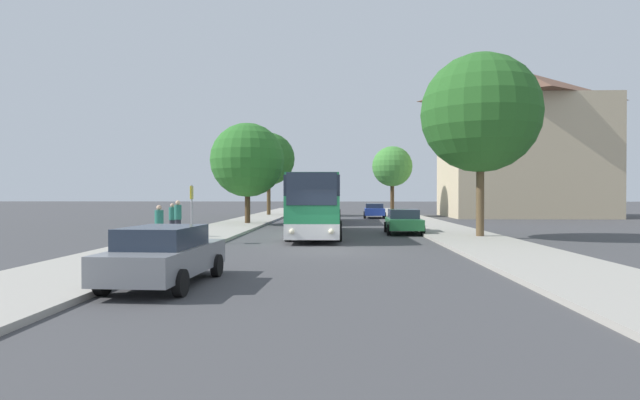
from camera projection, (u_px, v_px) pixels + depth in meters
ground_plane at (328, 251)px, 20.15m from camera, size 300.00×300.00×0.00m
sidewalk_left at (158, 248)px, 20.41m from camera, size 4.00×120.00×0.15m
sidewalk_right at (504, 250)px, 19.89m from camera, size 4.00×120.00×0.15m
building_right_background at (522, 144)px, 51.14m from camera, size 15.31×10.17×14.95m
bus_front at (315, 204)px, 27.79m from camera, size 2.93×12.09×3.28m
bus_middle at (323, 202)px, 40.98m from camera, size 2.98×10.35×3.18m
parked_car_left_curb at (165, 254)px, 12.45m from camera, size 2.16×4.54×1.48m
parked_car_right_near at (403, 221)px, 28.98m from camera, size 2.18×4.22×1.42m
parked_car_right_far at (374, 210)px, 48.74m from camera, size 2.26×4.60×1.42m
bus_stop_sign at (192, 206)px, 22.88m from camera, size 0.08×0.45×2.57m
pedestrian_waiting_near at (178, 218)px, 25.16m from camera, size 0.36×0.36×1.84m
pedestrian_waiting_far at (172, 219)px, 26.24m from camera, size 0.36×0.36×1.67m
pedestrian_walking_back at (159, 225)px, 21.02m from camera, size 0.36×0.36×1.69m
tree_left_near at (269, 159)px, 53.20m from camera, size 5.59×5.59×8.75m
tree_left_far at (247, 160)px, 37.51m from camera, size 5.56×5.56×7.52m
tree_right_near at (480, 113)px, 25.57m from camera, size 6.09×6.09×9.36m
tree_right_mid at (392, 167)px, 52.12m from camera, size 4.20×4.20×7.21m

